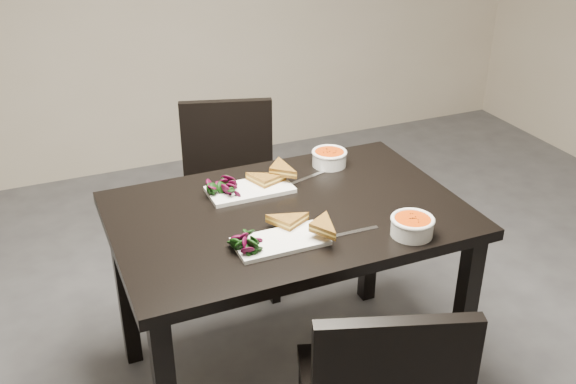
# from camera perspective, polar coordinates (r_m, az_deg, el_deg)

# --- Properties ---
(table) EXTENTS (1.20, 0.80, 0.75)m
(table) POSITION_cam_1_polar(r_m,az_deg,el_deg) (2.33, 0.00, -3.69)
(table) COLOR black
(table) RESTS_ON ground
(chair_far) EXTENTS (0.52, 0.52, 0.85)m
(chair_far) POSITION_cam_1_polar(r_m,az_deg,el_deg) (3.05, -5.07, 0.65)
(chair_far) COLOR black
(chair_far) RESTS_ON ground
(plate_near) EXTENTS (0.29, 0.15, 0.01)m
(plate_near) POSITION_cam_1_polar(r_m,az_deg,el_deg) (2.09, -0.65, -4.28)
(plate_near) COLOR white
(plate_near) RESTS_ON table
(sandwich_near) EXTENTS (0.18, 0.17, 0.05)m
(sandwich_near) POSITION_cam_1_polar(r_m,az_deg,el_deg) (2.10, 0.82, -3.00)
(sandwich_near) COLOR #9D6721
(sandwich_near) RESTS_ON plate_near
(salad_near) EXTENTS (0.09, 0.08, 0.04)m
(salad_near) POSITION_cam_1_polar(r_m,az_deg,el_deg) (2.04, -3.26, -4.20)
(salad_near) COLOR black
(salad_near) RESTS_ON plate_near
(soup_bowl_near) EXTENTS (0.14, 0.14, 0.06)m
(soup_bowl_near) POSITION_cam_1_polar(r_m,az_deg,el_deg) (2.15, 10.66, -2.82)
(soup_bowl_near) COLOR white
(soup_bowl_near) RESTS_ON table
(cutlery_near) EXTENTS (0.18, 0.02, 0.00)m
(cutlery_near) POSITION_cam_1_polar(r_m,az_deg,el_deg) (2.16, 5.62, -3.47)
(cutlery_near) COLOR silver
(cutlery_near) RESTS_ON table
(plate_far) EXTENTS (0.31, 0.15, 0.02)m
(plate_far) POSITION_cam_1_polar(r_m,az_deg,el_deg) (2.40, -3.29, 0.21)
(plate_far) COLOR white
(plate_far) RESTS_ON table
(sandwich_far) EXTENTS (0.18, 0.16, 0.05)m
(sandwich_far) POSITION_cam_1_polar(r_m,az_deg,el_deg) (2.39, -1.73, 1.03)
(sandwich_far) COLOR #9D6721
(sandwich_far) RESTS_ON plate_far
(salad_far) EXTENTS (0.10, 0.09, 0.04)m
(salad_far) POSITION_cam_1_polar(r_m,az_deg,el_deg) (2.36, -5.59, 0.39)
(salad_far) COLOR black
(salad_far) RESTS_ON plate_far
(soup_bowl_far) EXTENTS (0.14, 0.14, 0.06)m
(soup_bowl_far) POSITION_cam_1_polar(r_m,az_deg,el_deg) (2.59, 3.58, 3.02)
(soup_bowl_far) COLOR white
(soup_bowl_far) RESTS_ON table
(cutlery_far) EXTENTS (0.18, 0.07, 0.00)m
(cutlery_far) POSITION_cam_1_polar(r_m,az_deg,el_deg) (2.49, 1.59, 1.19)
(cutlery_far) COLOR silver
(cutlery_far) RESTS_ON table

